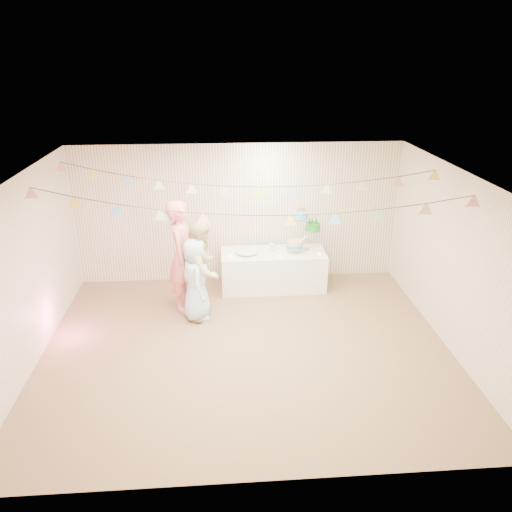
{
  "coord_description": "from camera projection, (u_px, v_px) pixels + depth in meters",
  "views": [
    {
      "loc": [
        -0.34,
        -6.34,
        4.13
      ],
      "look_at": [
        0.2,
        0.8,
        1.15
      ],
      "focal_mm": 35.0,
      "sensor_mm": 36.0,
      "label": 1
    }
  ],
  "objects": [
    {
      "name": "cake_top_tier",
      "position": [
        301.0,
        216.0,
        8.87
      ],
      "size": [
        0.25,
        0.25,
        0.19
      ],
      "primitive_type": null,
      "color": "#45B1DA",
      "rests_on": "cake_stand"
    },
    {
      "name": "cake_bottom",
      "position": [
        295.0,
        245.0,
        9.04
      ],
      "size": [
        0.31,
        0.31,
        0.15
      ],
      "primitive_type": null,
      "color": "#26A8B2",
      "rests_on": "cake_stand"
    },
    {
      "name": "posy",
      "position": [
        272.0,
        245.0,
        9.07
      ],
      "size": [
        0.14,
        0.14,
        0.16
      ],
      "primitive_type": null,
      "color": "white",
      "rests_on": "table"
    },
    {
      "name": "cake_middle",
      "position": [
        312.0,
        228.0,
        9.1
      ],
      "size": [
        0.27,
        0.27,
        0.22
      ],
      "primitive_type": null,
      "color": "#1D851F",
      "rests_on": "cake_stand"
    },
    {
      "name": "tealight_3",
      "position": [
        291.0,
        246.0,
        9.29
      ],
      "size": [
        0.04,
        0.04,
        0.03
      ],
      "primitive_type": "cylinder",
      "color": "#FFD88C",
      "rests_on": "table"
    },
    {
      "name": "front_wall",
      "position": [
        261.0,
        377.0,
        4.65
      ],
      "size": [
        6.0,
        6.0,
        0.0
      ],
      "primitive_type": "plane",
      "color": "white",
      "rests_on": "ground"
    },
    {
      "name": "table",
      "position": [
        273.0,
        270.0,
        9.21
      ],
      "size": [
        1.89,
        0.76,
        0.71
      ],
      "primitive_type": "cube",
      "color": "white",
      "rests_on": "floor"
    },
    {
      "name": "bunting_front",
      "position": [
        246.0,
        202.0,
        6.37
      ],
      "size": [
        5.6,
        0.9,
        0.36
      ],
      "primitive_type": null,
      "color": "#72A5E5",
      "rests_on": "ceiling"
    },
    {
      "name": "platter",
      "position": [
        247.0,
        251.0,
        8.97
      ],
      "size": [
        0.38,
        0.38,
        0.02
      ],
      "primitive_type": "cylinder",
      "color": "white",
      "rests_on": "table"
    },
    {
      "name": "left_wall",
      "position": [
        25.0,
        275.0,
        6.74
      ],
      "size": [
        5.0,
        5.0,
        0.0
      ],
      "primitive_type": "plane",
      "color": "white",
      "rests_on": "ground"
    },
    {
      "name": "bunting_back",
      "position": [
        241.0,
        176.0,
        7.56
      ],
      "size": [
        5.6,
        1.1,
        0.4
      ],
      "primitive_type": null,
      "color": "pink",
      "rests_on": "ceiling"
    },
    {
      "name": "tealight_2",
      "position": [
        280.0,
        256.0,
        8.87
      ],
      "size": [
        0.04,
        0.04,
        0.03
      ],
      "primitive_type": "cylinder",
      "color": "#FFD88C",
      "rests_on": "table"
    },
    {
      "name": "floor",
      "position": [
        247.0,
        348.0,
        7.45
      ],
      "size": [
        6.0,
        6.0,
        0.0
      ],
      "primitive_type": "plane",
      "color": "brown",
      "rests_on": "ground"
    },
    {
      "name": "cake_stand",
      "position": [
        304.0,
        228.0,
        8.99
      ],
      "size": [
        0.69,
        0.41,
        0.77
      ],
      "primitive_type": null,
      "color": "silver",
      "rests_on": "table"
    },
    {
      "name": "tealight_0",
      "position": [
        229.0,
        256.0,
        8.87
      ],
      "size": [
        0.04,
        0.04,
        0.03
      ],
      "primitive_type": "cylinder",
      "color": "#FFD88C",
      "rests_on": "table"
    },
    {
      "name": "person_adult_b",
      "position": [
        203.0,
        269.0,
        8.11
      ],
      "size": [
        0.82,
        0.94,
        1.63
      ],
      "primitive_type": "imported",
      "rotation": [
        0.0,
        0.0,
        1.28
      ],
      "color": "tan",
      "rests_on": "floor"
    },
    {
      "name": "tealight_1",
      "position": [
        253.0,
        248.0,
        9.21
      ],
      "size": [
        0.04,
        0.04,
        0.03
      ],
      "primitive_type": "cylinder",
      "color": "#FFD88C",
      "rests_on": "table"
    },
    {
      "name": "right_wall",
      "position": [
        454.0,
        262.0,
        7.16
      ],
      "size": [
        5.0,
        5.0,
        0.0
      ],
      "primitive_type": "plane",
      "color": "white",
      "rests_on": "ground"
    },
    {
      "name": "ceiling",
      "position": [
        245.0,
        177.0,
        6.45
      ],
      "size": [
        6.0,
        6.0,
        0.0
      ],
      "primitive_type": "plane",
      "color": "beige",
      "rests_on": "ground"
    },
    {
      "name": "person_child",
      "position": [
        196.0,
        279.0,
        8.04
      ],
      "size": [
        0.51,
        0.72,
        1.39
      ],
      "primitive_type": "imported",
      "rotation": [
        0.0,
        0.0,
        1.68
      ],
      "color": "#B4DEFF",
      "rests_on": "floor"
    },
    {
      "name": "back_wall",
      "position": [
        238.0,
        214.0,
        9.25
      ],
      "size": [
        6.0,
        6.0,
        0.0
      ],
      "primitive_type": "plane",
      "color": "white",
      "rests_on": "ground"
    },
    {
      "name": "tealight_4",
      "position": [
        320.0,
        254.0,
        8.96
      ],
      "size": [
        0.04,
        0.04,
        0.03
      ],
      "primitive_type": "cylinder",
      "color": "#FFD88C",
      "rests_on": "table"
    },
    {
      "name": "person_adult_a",
      "position": [
        183.0,
        256.0,
        8.27
      ],
      "size": [
        0.55,
        0.75,
        1.91
      ],
      "primitive_type": "imported",
      "rotation": [
        0.0,
        0.0,
        1.43
      ],
      "color": "#EA7A7D",
      "rests_on": "floor"
    }
  ]
}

